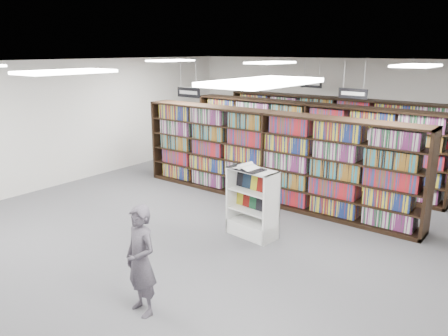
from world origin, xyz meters
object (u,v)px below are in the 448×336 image
Objects in this scene: endcap_display at (253,213)px; open_book at (246,167)px; bookshelf_row_near at (268,157)px; shopper at (141,261)px.

endcap_display is 1.81× the size of open_book.
bookshelf_row_near is 2.07m from open_book.
bookshelf_row_near is at bearing 120.89° from endcap_display.
endcap_display is at bearing -65.46° from bookshelf_row_near.
endcap_display is 0.87× the size of shopper.
open_book is (-0.13, -0.09, 0.89)m from endcap_display.
bookshelf_row_near is 5.33× the size of endcap_display.
bookshelf_row_near reaches higher than shopper.
endcap_display is at bearing 42.58° from open_book.
shopper reaches higher than endcap_display.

